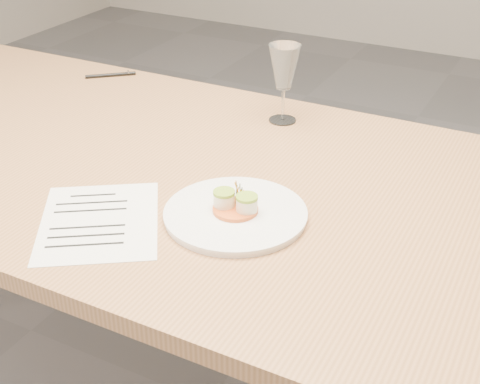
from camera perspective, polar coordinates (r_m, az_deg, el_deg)
The scene contains 5 objects.
dining_table at distance 1.57m, azimuth -3.27°, elevation -0.37°, with size 2.40×1.00×0.75m.
dinner_plate at distance 1.35m, azimuth -0.38°, elevation -1.79°, with size 0.29×0.29×0.08m.
recipe_sheet at distance 1.37m, azimuth -11.95°, elevation -2.45°, with size 0.36×0.38×0.00m.
ballpoint_pen at distance 2.15m, azimuth -10.97°, elevation 9.78°, with size 0.12×0.11×0.01m.
wine_glass_0 at distance 1.74m, azimuth 3.79°, elevation 10.46°, with size 0.08×0.08×0.21m.
Camera 1 is at (0.71, -1.16, 1.47)m, focal length 50.00 mm.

